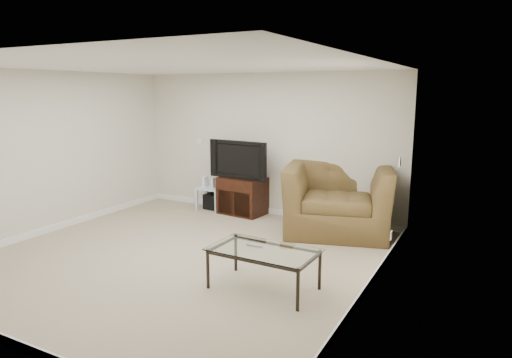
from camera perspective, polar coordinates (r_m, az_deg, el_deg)
The scene contains 18 objects.
floor at distance 6.31m, azimuth -9.28°, elevation -9.50°, with size 5.00×5.00×0.00m, color tan.
ceiling at distance 5.92m, azimuth -10.05°, elevation 13.80°, with size 5.00×5.00×0.00m, color white.
wall_back at distance 8.10m, azimuth 1.19°, elevation 4.30°, with size 5.00×0.02×2.50m, color silver.
wall_left at distance 7.76m, azimuth -24.49°, elevation 3.03°, with size 0.02×5.00×2.50m, color silver.
wall_right at distance 4.90m, azimuth 14.22°, elevation -0.44°, with size 0.02×5.00×2.50m, color silver.
plate_back at distance 8.80m, azimuth -7.04°, elevation 4.76°, with size 0.12×0.02×0.12m, color white.
plate_right_switch at distance 6.45m, azimuth 17.55°, elevation 2.07°, with size 0.02×0.09×0.13m, color white.
plate_right_outlet at distance 6.37m, azimuth 16.55°, elevation -6.76°, with size 0.02×0.08×0.12m, color white.
tv_stand at distance 8.22m, azimuth -1.67°, elevation -2.08°, with size 0.80×0.56×0.67m, color black, non-canonical shape.
dvd_player at distance 8.14m, azimuth -1.86°, elevation -0.61°, with size 0.43×0.30×0.06m, color black.
television at distance 8.07m, azimuth -1.84°, elevation 2.52°, with size 1.08×0.22×0.67m, color black.
side_table at distance 8.60m, azimuth -5.63°, elevation -2.36°, with size 0.44×0.44×0.43m, color silver, non-canonical shape.
subwoofer at distance 8.62m, azimuth -5.41°, elevation -2.76°, with size 0.27×0.27×0.27m, color black.
game_console at distance 8.57m, azimuth -6.36°, elevation -0.30°, with size 0.04×0.14×0.20m, color white.
game_case at distance 8.50m, azimuth -5.40°, elevation -0.47°, with size 0.04×0.12×0.17m, color silver.
recliner at distance 7.21m, azimuth 10.24°, elevation -1.07°, with size 1.62×1.05×1.41m, color brown.
coffee_table at distance 5.19m, azimuth 0.96°, elevation -11.20°, with size 1.19×0.67×0.46m, color black, non-canonical shape.
remote at distance 5.20m, azimuth -0.20°, elevation -8.29°, with size 0.19×0.05×0.02m, color #B2B2B7.
Camera 1 is at (3.62, -4.68, 2.20)m, focal length 32.00 mm.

